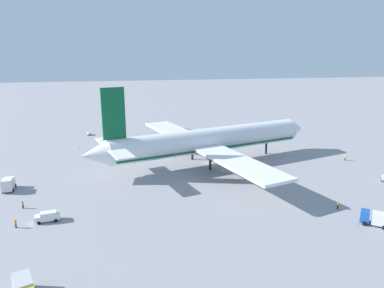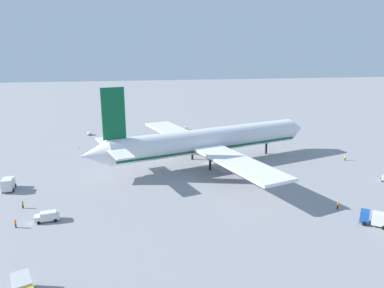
{
  "view_description": "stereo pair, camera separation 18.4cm",
  "coord_description": "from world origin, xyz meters",
  "px_view_note": "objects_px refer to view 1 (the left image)",
  "views": [
    {
      "loc": [
        -23.92,
        -98.87,
        33.16
      ],
      "look_at": [
        -5.07,
        1.95,
        5.68
      ],
      "focal_mm": 33.06,
      "sensor_mm": 36.0,
      "label": 1
    },
    {
      "loc": [
        -23.74,
        -98.9,
        33.16
      ],
      "look_at": [
        -5.07,
        1.95,
        5.68
      ],
      "focal_mm": 33.06,
      "sensor_mm": 36.0,
      "label": 2
    }
  ],
  "objects_px": {
    "traffic_cone_2": "(247,134)",
    "traffic_cone_3": "(79,148)",
    "service_truck_0": "(376,218)",
    "service_truck_2": "(8,184)",
    "ground_worker_0": "(345,158)",
    "airliner": "(206,141)",
    "baggage_cart_2": "(89,133)",
    "ground_worker_3": "(23,205)",
    "baggage_cart_1": "(184,128)",
    "ground_worker_4": "(16,224)",
    "service_van": "(48,216)",
    "traffic_cone_0": "(312,144)",
    "traffic_cone_1": "(294,134)",
    "ground_worker_1": "(338,205)"
  },
  "relations": [
    {
      "from": "traffic_cone_2",
      "to": "traffic_cone_3",
      "type": "height_order",
      "value": "same"
    },
    {
      "from": "service_truck_0",
      "to": "traffic_cone_2",
      "type": "height_order",
      "value": "service_truck_0"
    },
    {
      "from": "service_truck_2",
      "to": "ground_worker_0",
      "type": "bearing_deg",
      "value": 4.1
    },
    {
      "from": "airliner",
      "to": "service_truck_2",
      "type": "xyz_separation_m",
      "value": [
        -51.84,
        -11.62,
        -5.35
      ]
    },
    {
      "from": "service_truck_0",
      "to": "traffic_cone_3",
      "type": "xyz_separation_m",
      "value": [
        -63.28,
        67.78,
        -1.27
      ]
    },
    {
      "from": "service_truck_2",
      "to": "baggage_cart_2",
      "type": "height_order",
      "value": "service_truck_2"
    },
    {
      "from": "traffic_cone_2",
      "to": "traffic_cone_3",
      "type": "xyz_separation_m",
      "value": [
        -64.21,
        -10.05,
        0.0
      ]
    },
    {
      "from": "ground_worker_3",
      "to": "traffic_cone_2",
      "type": "distance_m",
      "value": 90.66
    },
    {
      "from": "baggage_cart_1",
      "to": "ground_worker_4",
      "type": "bearing_deg",
      "value": -120.27
    },
    {
      "from": "airliner",
      "to": "service_truck_0",
      "type": "height_order",
      "value": "airliner"
    },
    {
      "from": "service_van",
      "to": "baggage_cart_2",
      "type": "height_order",
      "value": "service_van"
    },
    {
      "from": "ground_worker_0",
      "to": "ground_worker_4",
      "type": "xyz_separation_m",
      "value": [
        -87.64,
        -27.15,
        0.03
      ]
    },
    {
      "from": "service_truck_0",
      "to": "traffic_cone_3",
      "type": "height_order",
      "value": "service_truck_0"
    },
    {
      "from": "airliner",
      "to": "service_truck_2",
      "type": "bearing_deg",
      "value": -167.37
    },
    {
      "from": "service_truck_0",
      "to": "traffic_cone_0",
      "type": "bearing_deg",
      "value": 72.44
    },
    {
      "from": "baggage_cart_2",
      "to": "traffic_cone_0",
      "type": "relative_size",
      "value": 5.27
    },
    {
      "from": "traffic_cone_1",
      "to": "traffic_cone_3",
      "type": "bearing_deg",
      "value": -175.78
    },
    {
      "from": "ground_worker_1",
      "to": "traffic_cone_0",
      "type": "relative_size",
      "value": 3.12
    },
    {
      "from": "service_truck_2",
      "to": "ground_worker_3",
      "type": "xyz_separation_m",
      "value": [
        6.1,
        -11.39,
        -0.85
      ]
    },
    {
      "from": "service_van",
      "to": "baggage_cart_2",
      "type": "xyz_separation_m",
      "value": [
        1.27,
        74.59,
        -0.39
      ]
    },
    {
      "from": "baggage_cart_1",
      "to": "baggage_cart_2",
      "type": "bearing_deg",
      "value": -177.02
    },
    {
      "from": "traffic_cone_3",
      "to": "baggage_cart_1",
      "type": "bearing_deg",
      "value": 28.97
    },
    {
      "from": "ground_worker_0",
      "to": "traffic_cone_3",
      "type": "height_order",
      "value": "ground_worker_0"
    },
    {
      "from": "service_truck_0",
      "to": "service_truck_2",
      "type": "bearing_deg",
      "value": 156.94
    },
    {
      "from": "baggage_cart_2",
      "to": "service_truck_2",
      "type": "bearing_deg",
      "value": -103.91
    },
    {
      "from": "traffic_cone_1",
      "to": "traffic_cone_0",
      "type": "bearing_deg",
      "value": -93.94
    },
    {
      "from": "baggage_cart_2",
      "to": "ground_worker_1",
      "type": "distance_m",
      "value": 99.43
    },
    {
      "from": "ground_worker_0",
      "to": "ground_worker_1",
      "type": "bearing_deg",
      "value": -125.42
    },
    {
      "from": "service_truck_0",
      "to": "baggage_cart_2",
      "type": "height_order",
      "value": "service_truck_0"
    },
    {
      "from": "baggage_cart_1",
      "to": "traffic_cone_2",
      "type": "xyz_separation_m",
      "value": [
        23.72,
        -12.37,
        -0.49
      ]
    },
    {
      "from": "service_truck_2",
      "to": "baggage_cart_2",
      "type": "bearing_deg",
      "value": 76.09
    },
    {
      "from": "baggage_cart_2",
      "to": "ground_worker_4",
      "type": "bearing_deg",
      "value": -95.06
    },
    {
      "from": "traffic_cone_2",
      "to": "ground_worker_1",
      "type": "bearing_deg",
      "value": -93.15
    },
    {
      "from": "traffic_cone_0",
      "to": "traffic_cone_1",
      "type": "distance_m",
      "value": 16.04
    },
    {
      "from": "service_van",
      "to": "airliner",
      "type": "bearing_deg",
      "value": 37.62
    },
    {
      "from": "service_truck_0",
      "to": "traffic_cone_1",
      "type": "bearing_deg",
      "value": 75.27
    },
    {
      "from": "airliner",
      "to": "ground_worker_1",
      "type": "relative_size",
      "value": 42.3
    },
    {
      "from": "ground_worker_3",
      "to": "traffic_cone_0",
      "type": "distance_m",
      "value": 95.36
    },
    {
      "from": "service_truck_2",
      "to": "ground_worker_3",
      "type": "distance_m",
      "value": 12.95
    },
    {
      "from": "service_truck_0",
      "to": "traffic_cone_2",
      "type": "distance_m",
      "value": 77.85
    },
    {
      "from": "baggage_cart_1",
      "to": "ground_worker_0",
      "type": "xyz_separation_m",
      "value": [
        41.88,
        -51.22,
        0.08
      ]
    },
    {
      "from": "ground_worker_1",
      "to": "service_truck_2",
      "type": "bearing_deg",
      "value": 161.62
    },
    {
      "from": "service_truck_0",
      "to": "baggage_cart_2",
      "type": "xyz_separation_m",
      "value": [
        -61.78,
        88.17,
        -0.89
      ]
    },
    {
      "from": "baggage_cart_2",
      "to": "traffic_cone_2",
      "type": "height_order",
      "value": "baggage_cart_2"
    },
    {
      "from": "service_truck_2",
      "to": "traffic_cone_0",
      "type": "relative_size",
      "value": 9.54
    },
    {
      "from": "service_truck_0",
      "to": "ground_worker_3",
      "type": "bearing_deg",
      "value": 163.34
    },
    {
      "from": "service_van",
      "to": "ground_worker_4",
      "type": "bearing_deg",
      "value": -162.34
    },
    {
      "from": "service_truck_0",
      "to": "traffic_cone_1",
      "type": "relative_size",
      "value": 10.1
    },
    {
      "from": "ground_worker_3",
      "to": "traffic_cone_2",
      "type": "relative_size",
      "value": 3.04
    },
    {
      "from": "airliner",
      "to": "ground_worker_0",
      "type": "distance_m",
      "value": 43.61
    }
  ]
}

